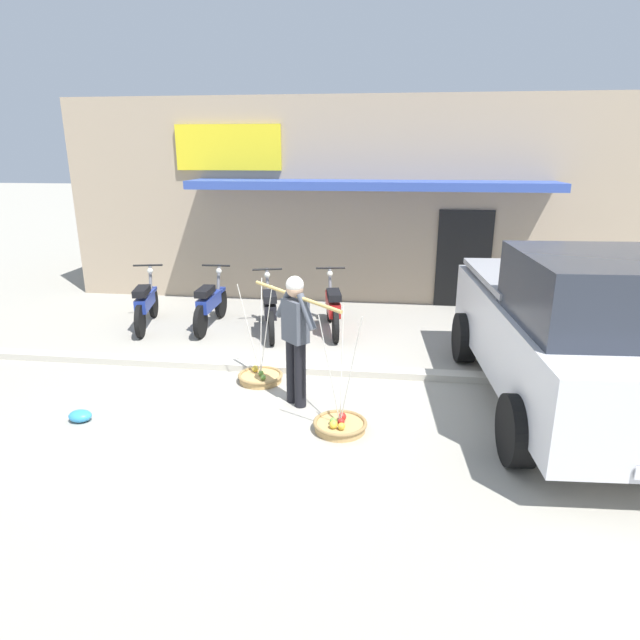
# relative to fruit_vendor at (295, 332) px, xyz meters

# --- Properties ---
(ground_plane) EXTENTS (90.00, 90.00, 0.00)m
(ground_plane) POSITION_rel_fruit_vendor_xyz_m (-0.43, 0.35, -0.98)
(ground_plane) COLOR #9E998C
(sidewalk_curb) EXTENTS (20.00, 0.24, 0.10)m
(sidewalk_curb) POSITION_rel_fruit_vendor_xyz_m (-0.43, 1.05, -0.93)
(sidewalk_curb) COLOR #BAB4A5
(sidewalk_curb) RESTS_ON ground
(fruit_vendor) EXTENTS (1.29, 1.29, 1.70)m
(fruit_vendor) POSITION_rel_fruit_vendor_xyz_m (0.00, 0.00, 0.00)
(fruit_vendor) COLOR black
(fruit_vendor) RESTS_ON ground
(fruit_basket_left_side) EXTENTS (0.64, 0.64, 1.45)m
(fruit_basket_left_side) POSITION_rel_fruit_vendor_xyz_m (-0.63, 0.63, -0.90)
(fruit_basket_left_side) COLOR tan
(fruit_basket_left_side) RESTS_ON ground
(fruit_basket_right_side) EXTENTS (0.64, 0.64, 1.45)m
(fruit_basket_right_side) POSITION_rel_fruit_vendor_xyz_m (0.63, -0.63, -0.90)
(fruit_basket_right_side) COLOR tan
(fruit_basket_right_side) RESTS_ON ground
(motorcycle_nearest_shop) EXTENTS (0.62, 1.79, 1.09)m
(motorcycle_nearest_shop) POSITION_rel_fruit_vendor_xyz_m (-3.28, 2.80, -0.53)
(motorcycle_nearest_shop) COLOR black
(motorcycle_nearest_shop) RESTS_ON ground
(motorcycle_second_in_row) EXTENTS (0.54, 1.82, 1.09)m
(motorcycle_second_in_row) POSITION_rel_fruit_vendor_xyz_m (-2.10, 2.93, -0.53)
(motorcycle_second_in_row) COLOR black
(motorcycle_second_in_row) RESTS_ON ground
(motorcycle_third_in_row) EXTENTS (0.66, 1.78, 1.09)m
(motorcycle_third_in_row) POSITION_rel_fruit_vendor_xyz_m (-0.95, 2.74, -0.53)
(motorcycle_third_in_row) COLOR black
(motorcycle_third_in_row) RESTS_ON ground
(motorcycle_end_of_row) EXTENTS (0.57, 1.80, 1.09)m
(motorcycle_end_of_row) POSITION_rel_fruit_vendor_xyz_m (0.15, 2.98, -0.53)
(motorcycle_end_of_row) COLOR black
(motorcycle_end_of_row) RESTS_ON ground
(parked_truck) EXTENTS (2.38, 4.81, 2.10)m
(parked_truck) POSITION_rel_fruit_vendor_xyz_m (3.37, 0.29, 0.05)
(parked_truck) COLOR silver
(parked_truck) RESTS_ON ground
(storefront_building) EXTENTS (13.00, 6.00, 4.20)m
(storefront_building) POSITION_rel_fruit_vendor_xyz_m (0.70, 7.51, 1.12)
(storefront_building) COLOR tan
(storefront_building) RESTS_ON ground
(plastic_litter_bag) EXTENTS (0.28, 0.22, 0.14)m
(plastic_litter_bag) POSITION_rel_fruit_vendor_xyz_m (-2.52, -0.81, -0.91)
(plastic_litter_bag) COLOR #3393D1
(plastic_litter_bag) RESTS_ON ground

